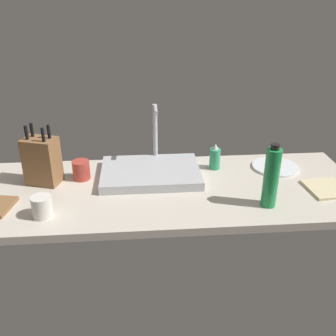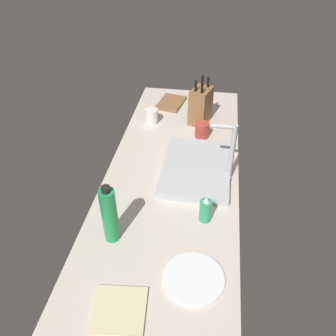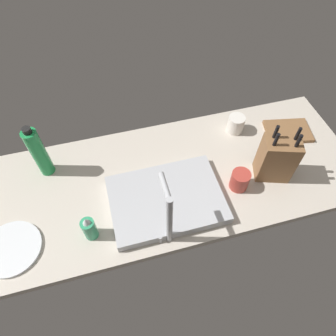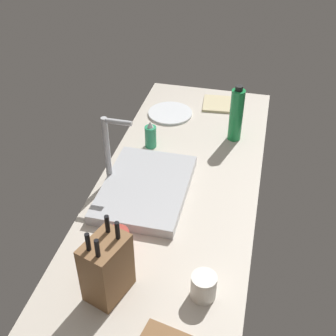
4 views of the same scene
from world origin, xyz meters
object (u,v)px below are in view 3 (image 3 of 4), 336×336
object	(u,v)px
sink_basin	(166,199)
coffee_mug	(236,124)
ceramic_cup	(240,180)
water_bottle	(39,152)
soap_bottle	(89,228)
cutting_board	(288,131)
knife_block	(277,158)
faucet	(168,216)
dinner_plate	(12,249)

from	to	relation	value
sink_basin	coffee_mug	size ratio (longest dim) A/B	5.30
coffee_mug	ceramic_cup	xyz separation A→B (cm)	(11.39, 31.32, 0.13)
coffee_mug	water_bottle	bearing A→B (deg)	0.63
sink_basin	soap_bottle	xyz separation A→B (cm)	(31.81, 6.55, 3.59)
water_bottle	ceramic_cup	world-z (taller)	water_bottle
cutting_board	knife_block	bearing A→B (deg)	45.92
faucet	water_bottle	world-z (taller)	faucet
sink_basin	water_bottle	world-z (taller)	water_bottle
knife_block	ceramic_cup	world-z (taller)	knife_block
water_bottle	ceramic_cup	size ratio (longest dim) A/B	3.03
knife_block	cutting_board	xyz separation A→B (cm)	(-19.87, -20.53, -10.07)
coffee_mug	ceramic_cup	distance (cm)	33.33
faucet	cutting_board	size ratio (longest dim) A/B	1.40
ceramic_cup	faucet	bearing A→B (deg)	22.42
soap_bottle	water_bottle	world-z (taller)	water_bottle
cutting_board	dinner_plate	distance (cm)	133.25
cutting_board	water_bottle	world-z (taller)	water_bottle
cutting_board	soap_bottle	xyz separation A→B (cm)	(100.35, 29.01, 4.75)
cutting_board	water_bottle	bearing A→B (deg)	-3.62
faucet	sink_basin	bearing A→B (deg)	-102.39
faucet	water_bottle	size ratio (longest dim) A/B	1.11
sink_basin	knife_block	distance (cm)	49.51
cutting_board	ceramic_cup	distance (cm)	43.16
faucet	soap_bottle	distance (cm)	31.94
water_bottle	sink_basin	bearing A→B (deg)	147.76
sink_basin	soap_bottle	bearing A→B (deg)	11.63
faucet	knife_block	distance (cm)	55.10
cutting_board	water_bottle	size ratio (longest dim) A/B	0.80
cutting_board	ceramic_cup	size ratio (longest dim) A/B	2.42
faucet	cutting_board	world-z (taller)	faucet
sink_basin	water_bottle	xyz separation A→B (cm)	(47.25, -29.80, 10.80)
faucet	dinner_plate	xyz separation A→B (cm)	(58.62, -10.68, -16.67)
sink_basin	soap_bottle	world-z (taller)	soap_bottle
sink_basin	soap_bottle	size ratio (longest dim) A/B	3.52
faucet	soap_bottle	size ratio (longest dim) A/B	2.32
knife_block	cutting_board	distance (cm)	30.29
dinner_plate	ceramic_cup	xyz separation A→B (cm)	(-94.14, -3.97, 3.89)
sink_basin	knife_block	xyz separation A→B (cm)	(-48.66, -1.94, 8.91)
cutting_board	dinner_plate	size ratio (longest dim) A/B	0.96
water_bottle	coffee_mug	size ratio (longest dim) A/B	3.13
knife_block	cutting_board	size ratio (longest dim) A/B	1.28
ceramic_cup	coffee_mug	bearing A→B (deg)	-109.99
water_bottle	dinner_plate	size ratio (longest dim) A/B	1.21
ceramic_cup	water_bottle	bearing A→B (deg)	-20.89
sink_basin	faucet	bearing A→B (deg)	77.61
faucet	coffee_mug	bearing A→B (deg)	-135.58
faucet	ceramic_cup	size ratio (longest dim) A/B	3.38
faucet	knife_block	xyz separation A→B (cm)	(-52.00, -17.11, -6.30)
coffee_mug	ceramic_cup	world-z (taller)	ceramic_cup
faucet	soap_bottle	xyz separation A→B (cm)	(28.48, -8.62, -11.62)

